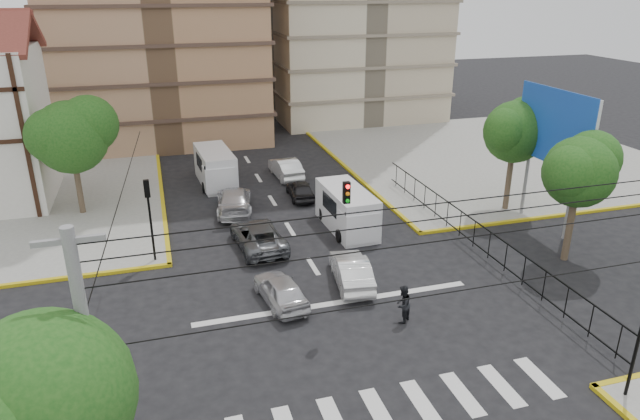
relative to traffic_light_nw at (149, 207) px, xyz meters
name	(u,v)px	position (x,y,z in m)	size (l,w,h in m)	color
ground	(344,317)	(7.80, -7.80, -3.11)	(160.00, 160.00, 0.00)	black
sidewalk_ne	(492,156)	(27.80, 12.20, -3.04)	(26.00, 26.00, 0.15)	gray
crosswalk_stripes	(400,407)	(7.80, -13.80, -3.11)	(12.00, 2.40, 0.01)	silver
stop_line	(336,303)	(7.80, -6.60, -3.11)	(13.00, 0.40, 0.01)	silver
park_fence	(472,249)	(16.80, -3.30, -3.11)	(0.10, 22.50, 1.66)	black
billboard	(555,129)	(22.25, -1.80, 2.89)	(0.36, 6.20, 8.10)	slate
tree_park_a	(581,169)	(20.88, -5.79, 1.90)	(4.41, 3.60, 6.83)	#473828
tree_park_c	(516,129)	(21.89, 1.21, 2.22)	(4.65, 3.80, 7.25)	#473828
tree_tudor	(72,134)	(-4.10, 8.21, 2.11)	(5.39, 4.40, 7.43)	#473828
traffic_light_nw	(149,207)	(0.00, 0.00, 0.00)	(0.28, 0.22, 4.40)	black
traffic_light_hanging	(364,208)	(7.80, -9.84, 2.79)	(18.00, 9.12, 0.92)	black
utility_pole_sw	(98,405)	(-1.20, -16.80, 1.65)	(1.40, 0.28, 9.00)	slate
van_right_lane	(348,212)	(11.06, 1.06, -1.92)	(2.33, 5.51, 2.45)	silver
van_left_lane	(216,169)	(4.61, 11.52, -1.89)	(2.55, 5.70, 2.51)	silver
car_silver_front_left	(281,290)	(5.41, -5.84, -2.44)	(1.59, 3.96, 1.35)	silver
car_white_front_right	(351,270)	(9.08, -5.07, -2.40)	(1.52, 4.35, 1.43)	white
car_grey_mid_left	(258,236)	(5.53, 0.25, -2.40)	(2.36, 5.12, 1.42)	#5B5E63
car_silver_rear_left	(234,200)	(5.07, 5.96, -2.34)	(2.15, 5.30, 1.54)	silver
car_darkgrey_mid_right	(300,189)	(9.72, 7.11, -2.48)	(1.48, 3.69, 1.26)	#242426
car_white_rear_right	(286,168)	(9.81, 11.74, -2.36)	(1.60, 4.58, 1.51)	white
pedestrian_crosswalk	(403,304)	(10.06, -8.87, -2.26)	(0.83, 0.65, 1.71)	black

